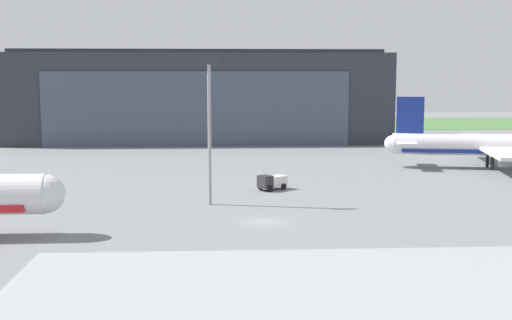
{
  "coord_description": "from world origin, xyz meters",
  "views": [
    {
      "loc": [
        -5.15,
        -74.15,
        16.46
      ],
      "look_at": [
        -0.07,
        17.01,
        4.86
      ],
      "focal_mm": 47.25,
      "sensor_mm": 36.0,
      "label": 1
    }
  ],
  "objects": [
    {
      "name": "grass_field_strip",
      "position": [
        0.0,
        150.92,
        0.04
      ],
      "size": [
        440.0,
        56.0,
        0.08
      ],
      "primitive_type": "cube",
      "color": "#4B773E",
      "rests_on": "ground_plane"
    },
    {
      "name": "ops_van",
      "position": [
        2.43,
        21.0,
        1.21
      ],
      "size": [
        4.55,
        4.12,
        2.22
      ],
      "color": "#2D2D33",
      "rests_on": "ground_plane"
    },
    {
      "name": "airliner_far_right",
      "position": [
        43.99,
        40.67,
        4.08
      ],
      "size": [
        39.48,
        35.56,
        12.59
      ],
      "color": "white",
      "rests_on": "ground_plane"
    },
    {
      "name": "maintenance_hangar",
      "position": [
        -10.18,
        96.19,
        10.9
      ],
      "size": [
        92.41,
        31.46,
        22.74
      ],
      "color": "#2D333D",
      "rests_on": "ground_plane"
    },
    {
      "name": "apron_light_mast",
      "position": [
        -6.31,
        10.53,
        10.88
      ],
      "size": [
        2.4,
        0.5,
        18.51
      ],
      "color": "#99999E",
      "rests_on": "ground_plane"
    },
    {
      "name": "ground_plane",
      "position": [
        0.0,
        0.0,
        0.0
      ],
      "size": [
        440.0,
        440.0,
        0.0
      ],
      "primitive_type": "plane",
      "color": "slate"
    }
  ]
}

